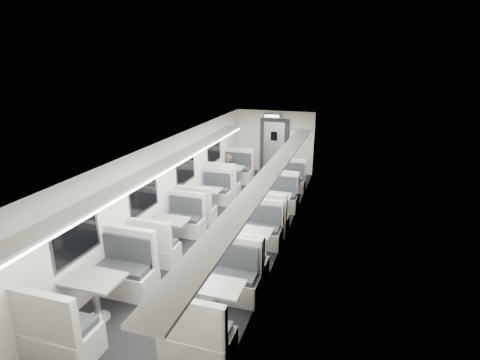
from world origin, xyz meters
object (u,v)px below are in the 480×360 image
Objects in this scene: booth_left_b at (207,200)px; vestibule_door at (274,146)px; booth_left_a at (230,178)px; passenger at (228,176)px; booth_right_b at (274,207)px; exit_sign at (272,116)px; booth_left_c at (171,233)px; booth_left_d at (96,298)px; booth_right_d at (217,304)px; booth_right_a at (286,187)px; booth_right_c at (252,245)px.

vestibule_door reaches higher than booth_left_b.
passenger is (0.20, -0.76, 0.30)m from booth_left_a.
exit_sign is (-1.00, 3.97, 1.90)m from booth_right_b.
passenger is (0.20, 3.57, 0.34)m from booth_left_c.
booth_left_d is 1.68× the size of passenger.
booth_right_d is 8.70m from exit_sign.
booth_right_b is at bearing -90.00° from booth_right_a.
vestibule_door is (-1.00, 8.92, 0.65)m from booth_right_d.
booth_right_c is at bearing 53.44° from booth_left_d.
booth_left_d is 1.18× the size of booth_right_a.
passenger is 0.66× the size of vestibule_door.
passenger reaches higher than booth_left_c.
passenger reaches higher than booth_left_b.
booth_right_b is at bearing -0.99° from booth_left_b.
passenger is at bearing 81.16° from booth_left_b.
booth_left_b is at bearing 113.99° from booth_right_d.
booth_right_c is 6.83m from vestibule_door.
booth_left_a is 0.95× the size of booth_left_d.
vestibule_door is at bearing 102.65° from booth_right_b.
booth_left_d is at bearing -106.34° from booth_right_a.
booth_right_b reaches higher than booth_left_c.
passenger reaches higher than booth_right_c.
booth_left_b is at bearing -94.01° from passenger.
booth_left_b is at bearing 90.00° from booth_left_d.
booth_right_a is 3.19× the size of exit_sign.
booth_left_d is 1.08× the size of booth_right_d.
booth_left_d is (0.00, -2.74, 0.06)m from booth_left_c.
booth_left_d is 7.11m from booth_right_a.
vestibule_door is 3.39× the size of exit_sign.
booth_right_a is 0.96× the size of booth_right_c.
booth_left_d reaches higher than booth_right_a.
booth_right_c is at bearing -49.00° from booth_left_b.
booth_left_b is 0.91× the size of booth_right_d.
exit_sign reaches higher than booth_right_d.
vestibule_door is at bearing 81.49° from booth_left_c.
booth_right_b is at bearing 90.00° from booth_right_d.
booth_left_c is 6.79m from vestibule_door.
exit_sign is at bearing 115.34° from booth_right_a.
booth_right_c reaches higher than booth_left_c.
booth_right_d is 3.49× the size of exit_sign.
booth_right_b is 1.54× the size of passenger.
booth_right_c is at bearing -90.00° from booth_right_a.
booth_right_a is 1.43× the size of passenger.
booth_left_c is 2.00m from booth_right_c.
booth_left_c is (0.00, -2.26, 0.01)m from booth_left_b.
exit_sign is (1.00, 1.87, 1.88)m from booth_left_a.
booth_right_c is at bearing -1.12° from booth_left_c.
booth_left_d reaches higher than booth_right_b.
booth_left_d is 6.32m from passenger.
passenger is (-1.80, 5.80, 0.31)m from booth_right_d.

